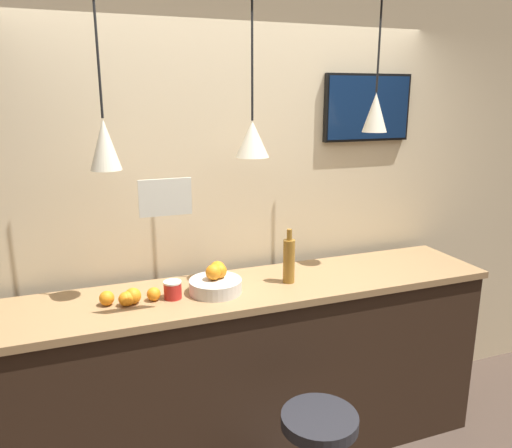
{
  "coord_description": "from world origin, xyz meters",
  "views": [
    {
      "loc": [
        -0.91,
        -1.78,
        2.1
      ],
      "look_at": [
        0.0,
        0.64,
        1.43
      ],
      "focal_mm": 35.0,
      "sensor_mm": 36.0,
      "label": 1
    }
  ],
  "objects_px": {
    "fruit_bowl": "(216,282)",
    "mounted_tv": "(368,108)",
    "juice_bottle": "(289,260)",
    "spread_jar": "(173,290)"
  },
  "relations": [
    {
      "from": "fruit_bowl",
      "to": "mounted_tv",
      "type": "bearing_deg",
      "value": 17.92
    },
    {
      "from": "fruit_bowl",
      "to": "juice_bottle",
      "type": "xyz_separation_m",
      "value": [
        0.42,
        -0.01,
        0.08
      ]
    },
    {
      "from": "fruit_bowl",
      "to": "mounted_tv",
      "type": "xyz_separation_m",
      "value": [
        1.12,
        0.36,
        0.89
      ]
    },
    {
      "from": "juice_bottle",
      "to": "mounted_tv",
      "type": "bearing_deg",
      "value": 27.84
    },
    {
      "from": "juice_bottle",
      "to": "spread_jar",
      "type": "xyz_separation_m",
      "value": [
        -0.66,
        -0.0,
        -0.08
      ]
    },
    {
      "from": "spread_jar",
      "to": "juice_bottle",
      "type": "bearing_deg",
      "value": 0.0
    },
    {
      "from": "juice_bottle",
      "to": "mounted_tv",
      "type": "xyz_separation_m",
      "value": [
        0.69,
        0.37,
        0.81
      ]
    },
    {
      "from": "fruit_bowl",
      "to": "juice_bottle",
      "type": "distance_m",
      "value": 0.43
    },
    {
      "from": "mounted_tv",
      "to": "fruit_bowl",
      "type": "bearing_deg",
      "value": -162.08
    },
    {
      "from": "juice_bottle",
      "to": "mounted_tv",
      "type": "height_order",
      "value": "mounted_tv"
    }
  ]
}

